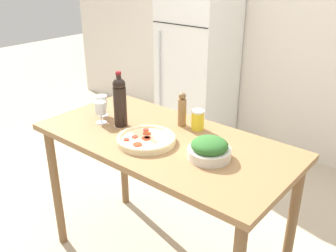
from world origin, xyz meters
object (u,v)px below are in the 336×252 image
(wine_bottle, at_px, (120,101))
(wine_glass_near, at_px, (101,109))
(salt_canister, at_px, (198,120))
(wine_glass_far, at_px, (102,102))
(salad_bowl, at_px, (209,149))
(homemade_pizza, at_px, (146,139))
(pepper_mill, at_px, (182,110))
(refrigerator, at_px, (198,60))

(wine_bottle, bearing_deg, wine_glass_near, -158.09)
(salt_canister, bearing_deg, wine_bottle, -146.98)
(wine_glass_far, relative_size, salad_bowl, 0.61)
(wine_glass_near, xyz_separation_m, salt_canister, (0.51, 0.30, -0.03))
(homemade_pizza, distance_m, salt_canister, 0.34)
(salad_bowl, bearing_deg, salt_canister, 135.36)
(wine_glass_far, relative_size, pepper_mill, 0.65)
(wine_bottle, height_order, homemade_pizza, wine_bottle)
(wine_bottle, distance_m, salt_canister, 0.47)
(refrigerator, bearing_deg, homemade_pizza, -62.59)
(salad_bowl, bearing_deg, wine_glass_far, 177.81)
(wine_glass_far, xyz_separation_m, salad_bowl, (0.84, -0.03, -0.04))
(homemade_pizza, relative_size, salt_canister, 2.71)
(refrigerator, bearing_deg, wine_glass_near, -73.63)
(wine_bottle, height_order, pepper_mill, wine_bottle)
(wine_bottle, distance_m, wine_glass_near, 0.15)
(refrigerator, xyz_separation_m, salad_bowl, (1.26, -1.65, 0.07))
(pepper_mill, distance_m, homemade_pizza, 0.32)
(refrigerator, bearing_deg, pepper_mill, -57.56)
(wine_glass_far, bearing_deg, salad_bowl, -2.19)
(homemade_pizza, bearing_deg, salad_bowl, 11.95)
(wine_glass_far, relative_size, homemade_pizza, 0.42)
(wine_glass_near, distance_m, salt_canister, 0.59)
(wine_glass_far, distance_m, salad_bowl, 0.84)
(pepper_mill, relative_size, salt_canister, 1.74)
(wine_bottle, height_order, salt_canister, wine_bottle)
(wine_bottle, bearing_deg, salt_canister, 33.02)
(pepper_mill, bearing_deg, wine_glass_far, -157.79)
(wine_glass_far, height_order, homemade_pizza, wine_glass_far)
(wine_glass_far, xyz_separation_m, salt_canister, (0.59, 0.21, -0.03))
(wine_glass_near, distance_m, homemade_pizza, 0.40)
(refrigerator, bearing_deg, salad_bowl, -52.74)
(wine_bottle, xyz_separation_m, wine_glass_near, (-0.12, -0.05, -0.07))
(wine_glass_far, bearing_deg, wine_bottle, -10.08)
(wine_bottle, relative_size, salad_bowl, 1.51)
(refrigerator, bearing_deg, wine_bottle, -69.39)
(wine_bottle, relative_size, wine_glass_far, 2.48)
(pepper_mill, xyz_separation_m, homemade_pizza, (-0.01, -0.31, -0.08))
(salt_canister, bearing_deg, homemade_pizza, -109.07)
(salad_bowl, distance_m, homemade_pizza, 0.37)
(salt_canister, bearing_deg, wine_glass_far, -160.03)
(wine_glass_far, distance_m, salt_canister, 0.63)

